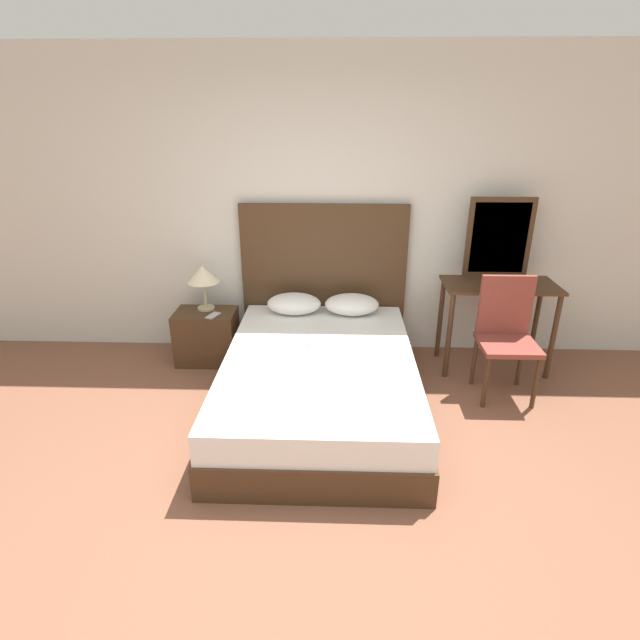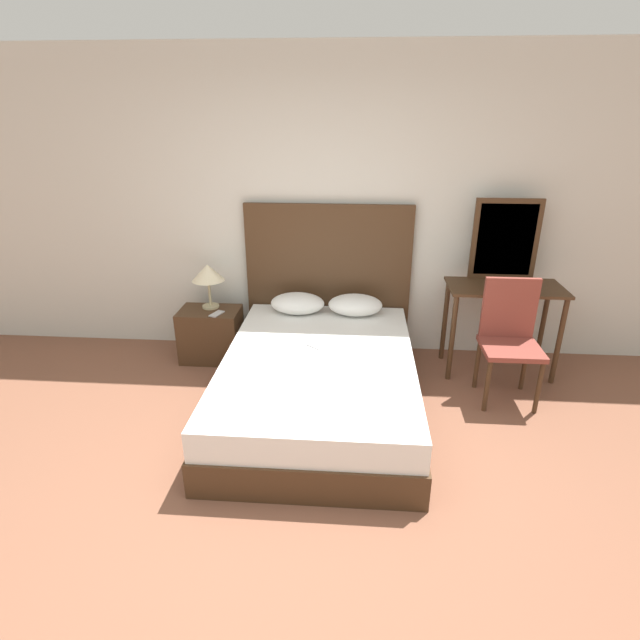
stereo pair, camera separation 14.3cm
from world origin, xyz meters
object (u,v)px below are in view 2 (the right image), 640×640
at_px(phone_on_nightstand, 217,314).
at_px(table_lamp, 208,274).
at_px(phone_on_bed, 315,346).
at_px(nightstand, 211,335).
at_px(vanity_desk, 503,303).
at_px(chair, 510,333).
at_px(bed, 319,383).

bearing_deg(phone_on_nightstand, table_lamp, 121.19).
distance_m(phone_on_bed, table_lamp, 1.29).
height_order(nightstand, vanity_desk, vanity_desk).
distance_m(phone_on_nightstand, chair, 2.48).
xyz_separation_m(table_lamp, phone_on_nightstand, (0.10, -0.17, -0.32)).
bearing_deg(phone_on_nightstand, nightstand, 136.84).
distance_m(phone_on_bed, vanity_desk, 1.69).
distance_m(bed, table_lamp, 1.49).
relative_size(nightstand, table_lamp, 1.33).
xyz_separation_m(nightstand, table_lamp, (-0.00, 0.07, 0.57)).
bearing_deg(table_lamp, vanity_desk, -2.29).
height_order(nightstand, table_lamp, table_lamp).
xyz_separation_m(phone_on_bed, vanity_desk, (1.57, 0.59, 0.18)).
bearing_deg(table_lamp, phone_on_bed, -33.91).
relative_size(phone_on_bed, table_lamp, 0.39).
xyz_separation_m(phone_on_nightstand, vanity_desk, (2.50, 0.06, 0.16)).
height_order(bed, table_lamp, table_lamp).
bearing_deg(phone_on_nightstand, bed, -35.37).
distance_m(table_lamp, phone_on_nightstand, 0.37).
distance_m(bed, phone_on_nightstand, 1.22).
bearing_deg(phone_on_nightstand, chair, -8.27).
bearing_deg(chair, vanity_desk, 83.84).
xyz_separation_m(phone_on_bed, nightstand, (-1.03, 0.62, -0.22)).
bearing_deg(table_lamp, nightstand, -88.33).
distance_m(table_lamp, vanity_desk, 2.61).
bearing_deg(vanity_desk, phone_on_nightstand, -178.58).
xyz_separation_m(table_lamp, chair, (2.55, -0.52, -0.26)).
xyz_separation_m(nightstand, phone_on_nightstand, (0.10, -0.09, 0.25)).
bearing_deg(chair, table_lamp, 168.44).
bearing_deg(vanity_desk, nightstand, 179.33).
relative_size(bed, phone_on_nightstand, 12.87).
height_order(vanity_desk, chair, chair).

